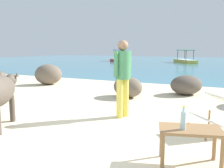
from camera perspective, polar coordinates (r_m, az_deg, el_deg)
name	(u,v)px	position (r m, az deg, el deg)	size (l,w,h in m)	color
sand_beach	(52,146)	(3.99, -13.70, -13.67)	(18.00, 14.00, 0.04)	beige
water_surface	(203,64)	(25.00, 20.21, 4.39)	(60.00, 36.00, 0.03)	teal
low_bench_table	(190,135)	(3.28, 17.63, -11.08)	(0.85, 0.64, 0.47)	olive
bottle	(183,120)	(3.14, 16.13, -8.01)	(0.07, 0.07, 0.30)	#A3C6D1
deck_chair_far	(216,112)	(4.59, 23.02, -5.89)	(0.93, 0.89, 0.68)	olive
person_standing	(123,73)	(5.15, 2.51, 2.62)	(0.32, 0.49, 1.62)	#DBC64C
shore_rock_large	(48,74)	(10.20, -14.51, 2.15)	(1.06, 0.83, 0.81)	#6B5B4C
shore_rock_medium	(186,85)	(8.09, 16.79, -0.20)	(1.05, 0.86, 0.62)	brown
shore_rock_flat	(128,87)	(7.35, 3.65, -0.68)	(1.00, 0.72, 0.62)	#6B5B4C
boat_yellow	(185,60)	(26.42, 16.55, 5.37)	(2.94, 3.72, 1.29)	gold
boat_red	(121,59)	(28.62, 2.14, 5.91)	(1.18, 3.68, 1.29)	#C63833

